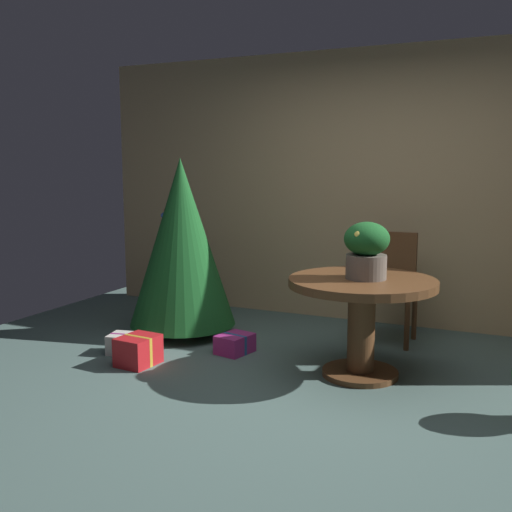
# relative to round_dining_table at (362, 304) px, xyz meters

# --- Properties ---
(ground_plane) EXTENTS (6.60, 6.60, 0.00)m
(ground_plane) POSITION_rel_round_dining_table_xyz_m (-0.20, -0.62, -0.53)
(ground_plane) COLOR #4C6660
(back_wall_panel) EXTENTS (6.00, 0.10, 2.60)m
(back_wall_panel) POSITION_rel_round_dining_table_xyz_m (-0.20, 1.58, 0.77)
(back_wall_panel) COLOR tan
(back_wall_panel) RESTS_ON ground_plane
(round_dining_table) EXTENTS (1.05, 1.05, 0.72)m
(round_dining_table) POSITION_rel_round_dining_table_xyz_m (0.00, 0.00, 0.00)
(round_dining_table) COLOR brown
(round_dining_table) RESTS_ON ground_plane
(flower_vase) EXTENTS (0.32, 0.32, 0.40)m
(flower_vase) POSITION_rel_round_dining_table_xyz_m (0.02, 0.01, 0.40)
(flower_vase) COLOR #665B51
(flower_vase) RESTS_ON round_dining_table
(wooden_chair_far) EXTENTS (0.43, 0.40, 0.94)m
(wooden_chair_far) POSITION_rel_round_dining_table_xyz_m (0.00, 0.99, 0.00)
(wooden_chair_far) COLOR brown
(wooden_chair_far) RESTS_ON ground_plane
(holiday_tree) EXTENTS (0.95, 0.95, 1.58)m
(holiday_tree) POSITION_rel_round_dining_table_xyz_m (-1.75, 0.42, 0.31)
(holiday_tree) COLOR brown
(holiday_tree) RESTS_ON ground_plane
(gift_box_cream) EXTENTS (0.21, 0.24, 0.16)m
(gift_box_cream) POSITION_rel_round_dining_table_xyz_m (-1.91, -0.29, -0.45)
(gift_box_cream) COLOR silver
(gift_box_cream) RESTS_ON ground_plane
(gift_box_purple) EXTENTS (0.28, 0.33, 0.15)m
(gift_box_purple) POSITION_rel_round_dining_table_xyz_m (-1.07, 0.10, -0.45)
(gift_box_purple) COLOR #9E287A
(gift_box_purple) RESTS_ON ground_plane
(gift_box_red) EXTENTS (0.28, 0.32, 0.22)m
(gift_box_red) POSITION_rel_round_dining_table_xyz_m (-1.61, -0.47, -0.42)
(gift_box_red) COLOR red
(gift_box_red) RESTS_ON ground_plane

